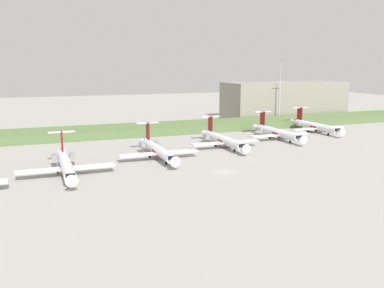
{
  "coord_description": "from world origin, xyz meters",
  "views": [
    {
      "loc": [
        -43.05,
        -88.69,
        25.95
      ],
      "look_at": [
        0.0,
        22.67,
        3.0
      ],
      "focal_mm": 38.23,
      "sensor_mm": 36.0,
      "label": 1
    }
  ],
  "objects_px": {
    "safety_cone_front_marker": "(339,140)",
    "antenna_mast": "(280,97)",
    "regional_jet_second": "(66,164)",
    "regional_jet_sixth": "(315,126)",
    "regional_jet_third": "(158,150)",
    "safety_cone_mid_marker": "(346,139)",
    "regional_jet_fourth": "(223,140)",
    "regional_jet_fifth": "(277,132)"
  },
  "relations": [
    {
      "from": "safety_cone_front_marker",
      "to": "safety_cone_mid_marker",
      "type": "height_order",
      "value": "same"
    },
    {
      "from": "regional_jet_fifth",
      "to": "regional_jet_sixth",
      "type": "height_order",
      "value": "same"
    },
    {
      "from": "regional_jet_third",
      "to": "antenna_mast",
      "type": "xyz_separation_m",
      "value": [
        74.13,
        52.45,
        9.17
      ]
    },
    {
      "from": "antenna_mast",
      "to": "safety_cone_mid_marker",
      "type": "relative_size",
      "value": 51.69
    },
    {
      "from": "safety_cone_front_marker",
      "to": "antenna_mast",
      "type": "bearing_deg",
      "value": 82.27
    },
    {
      "from": "regional_jet_fifth",
      "to": "antenna_mast",
      "type": "bearing_deg",
      "value": 56.4
    },
    {
      "from": "regional_jet_fourth",
      "to": "regional_jet_sixth",
      "type": "height_order",
      "value": "same"
    },
    {
      "from": "regional_jet_sixth",
      "to": "regional_jet_fourth",
      "type": "bearing_deg",
      "value": -163.15
    },
    {
      "from": "safety_cone_mid_marker",
      "to": "regional_jet_fifth",
      "type": "bearing_deg",
      "value": 155.04
    },
    {
      "from": "regional_jet_fifth",
      "to": "safety_cone_mid_marker",
      "type": "height_order",
      "value": "regional_jet_fifth"
    },
    {
      "from": "regional_jet_third",
      "to": "safety_cone_front_marker",
      "type": "bearing_deg",
      "value": 3.58
    },
    {
      "from": "safety_cone_front_marker",
      "to": "regional_jet_sixth",
      "type": "bearing_deg",
      "value": 78.64
    },
    {
      "from": "regional_jet_third",
      "to": "regional_jet_sixth",
      "type": "relative_size",
      "value": 1.0
    },
    {
      "from": "regional_jet_third",
      "to": "regional_jet_fourth",
      "type": "xyz_separation_m",
      "value": [
        24.32,
        7.85,
        0.0
      ]
    },
    {
      "from": "regional_jet_third",
      "to": "regional_jet_sixth",
      "type": "height_order",
      "value": "same"
    },
    {
      "from": "safety_cone_mid_marker",
      "to": "regional_jet_third",
      "type": "bearing_deg",
      "value": -176.84
    },
    {
      "from": "regional_jet_fifth",
      "to": "antenna_mast",
      "type": "relative_size",
      "value": 1.09
    },
    {
      "from": "regional_jet_third",
      "to": "safety_cone_front_marker",
      "type": "xyz_separation_m",
      "value": [
        67.59,
        4.23,
        -2.26
      ]
    },
    {
      "from": "regional_jet_sixth",
      "to": "antenna_mast",
      "type": "height_order",
      "value": "antenna_mast"
    },
    {
      "from": "regional_jet_third",
      "to": "safety_cone_mid_marker",
      "type": "bearing_deg",
      "value": 3.16
    },
    {
      "from": "regional_jet_fourth",
      "to": "regional_jet_sixth",
      "type": "distance_m",
      "value": 48.94
    },
    {
      "from": "regional_jet_second",
      "to": "regional_jet_fifth",
      "type": "bearing_deg",
      "value": 17.09
    },
    {
      "from": "regional_jet_sixth",
      "to": "safety_cone_mid_marker",
      "type": "distance_m",
      "value": 18.28
    },
    {
      "from": "regional_jet_fourth",
      "to": "regional_jet_sixth",
      "type": "xyz_separation_m",
      "value": [
        46.84,
        14.19,
        0.0
      ]
    },
    {
      "from": "regional_jet_fourth",
      "to": "antenna_mast",
      "type": "xyz_separation_m",
      "value": [
        49.81,
        44.6,
        9.17
      ]
    },
    {
      "from": "safety_cone_mid_marker",
      "to": "safety_cone_front_marker",
      "type": "bearing_deg",
      "value": 173.96
    },
    {
      "from": "regional_jet_fifth",
      "to": "regional_jet_third",
      "type": "bearing_deg",
      "value": -163.8
    },
    {
      "from": "regional_jet_third",
      "to": "safety_cone_mid_marker",
      "type": "height_order",
      "value": "regional_jet_third"
    },
    {
      "from": "safety_cone_front_marker",
      "to": "regional_jet_fourth",
      "type": "bearing_deg",
      "value": 175.22
    },
    {
      "from": "regional_jet_second",
      "to": "regional_jet_sixth",
      "type": "height_order",
      "value": "same"
    },
    {
      "from": "regional_jet_third",
      "to": "regional_jet_fifth",
      "type": "relative_size",
      "value": 1.0
    },
    {
      "from": "regional_jet_fifth",
      "to": "safety_cone_mid_marker",
      "type": "xyz_separation_m",
      "value": [
        21.99,
        -10.24,
        -2.26
      ]
    },
    {
      "from": "regional_jet_third",
      "to": "regional_jet_fourth",
      "type": "distance_m",
      "value": 25.55
    },
    {
      "from": "regional_jet_second",
      "to": "safety_cone_mid_marker",
      "type": "xyz_separation_m",
      "value": [
        96.32,
        12.61,
        -2.26
      ]
    },
    {
      "from": "safety_cone_mid_marker",
      "to": "regional_jet_sixth",
      "type": "bearing_deg",
      "value": 88.46
    },
    {
      "from": "antenna_mast",
      "to": "safety_cone_front_marker",
      "type": "height_order",
      "value": "antenna_mast"
    },
    {
      "from": "regional_jet_sixth",
      "to": "safety_cone_front_marker",
      "type": "relative_size",
      "value": 56.36
    },
    {
      "from": "regional_jet_fourth",
      "to": "antenna_mast",
      "type": "height_order",
      "value": "antenna_mast"
    },
    {
      "from": "regional_jet_fifth",
      "to": "safety_cone_mid_marker",
      "type": "bearing_deg",
      "value": -24.96
    },
    {
      "from": "regional_jet_third",
      "to": "regional_jet_fifth",
      "type": "xyz_separation_m",
      "value": [
        48.68,
        14.14,
        0.0
      ]
    },
    {
      "from": "regional_jet_sixth",
      "to": "antenna_mast",
      "type": "bearing_deg",
      "value": 84.42
    },
    {
      "from": "antenna_mast",
      "to": "safety_cone_front_marker",
      "type": "relative_size",
      "value": 51.69
    }
  ]
}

